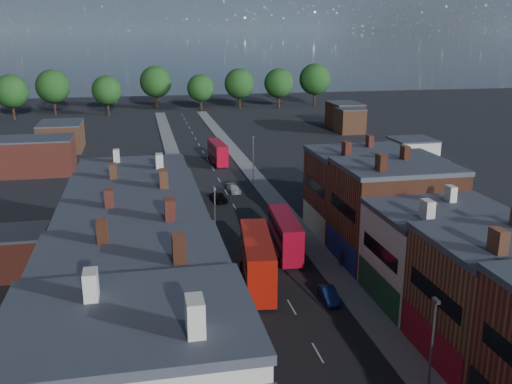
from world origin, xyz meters
name	(u,v)px	position (x,y,z in m)	size (l,w,h in m)	color
pavement_west	(189,205)	(-6.50, 50.00, 0.06)	(3.00, 200.00, 0.12)	gray
pavement_east	(275,200)	(6.50, 50.00, 0.06)	(3.00, 200.00, 0.12)	gray
terrace_west	(135,367)	(-14.00, 0.00, 5.62)	(12.00, 80.00, 11.23)	brown
lamp_post_1	(432,346)	(5.20, 0.00, 4.70)	(0.25, 0.70, 8.12)	slate
lamp_post_2	(215,217)	(-5.20, 30.00, 4.70)	(0.25, 0.70, 8.12)	slate
lamp_post_3	(253,157)	(5.20, 60.00, 4.70)	(0.25, 0.70, 8.12)	slate
bus_0	(257,260)	(-2.18, 21.23, 2.77)	(4.17, 12.15, 5.14)	red
bus_1	(285,234)	(2.68, 29.01, 2.41)	(3.17, 10.47, 4.46)	red
bus_2	(218,152)	(1.50, 76.33, 2.28)	(2.89, 9.89, 4.22)	#A2071B
car_1	(329,295)	(3.80, 16.55, 0.62)	(1.32, 3.78, 1.25)	navy
car_2	(219,197)	(-1.83, 51.22, 0.62)	(2.06, 4.47, 1.24)	black
car_3	(234,189)	(1.20, 55.74, 0.56)	(1.58, 3.87, 1.12)	silver
ped_1	(243,332)	(-5.51, 10.86, 0.91)	(0.76, 0.42, 1.57)	#381C16
ped_3	(341,258)	(7.70, 24.08, 1.00)	(1.03, 0.47, 1.76)	#56514A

